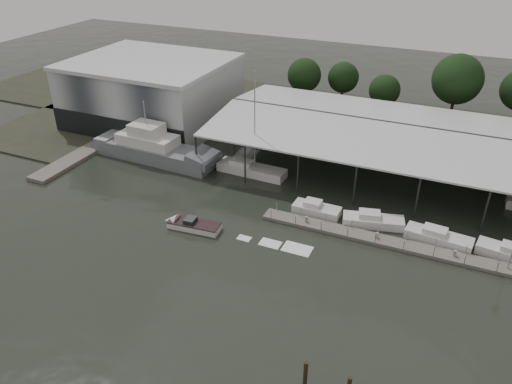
% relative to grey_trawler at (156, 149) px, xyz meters
% --- Properties ---
extents(ground, '(200.00, 200.00, 0.00)m').
position_rel_grey_trawler_xyz_m(ground, '(19.40, -17.62, -1.58)').
color(ground, black).
rests_on(ground, ground).
extents(land_strip_far, '(140.00, 30.00, 0.30)m').
position_rel_grey_trawler_xyz_m(land_strip_far, '(19.40, 24.38, -1.48)').
color(land_strip_far, '#323528').
rests_on(land_strip_far, ground).
extents(land_strip_west, '(20.00, 40.00, 0.30)m').
position_rel_grey_trawler_xyz_m(land_strip_west, '(-20.60, 12.38, -1.48)').
color(land_strip_west, '#323528').
rests_on(land_strip_west, ground).
extents(storage_warehouse, '(24.50, 20.50, 10.50)m').
position_rel_grey_trawler_xyz_m(storage_warehouse, '(-8.60, 12.32, 3.71)').
color(storage_warehouse, '#AFB5BA').
rests_on(storage_warehouse, ground).
extents(covered_boat_shed, '(58.24, 24.00, 6.96)m').
position_rel_grey_trawler_xyz_m(covered_boat_shed, '(36.40, 10.38, 4.55)').
color(covered_boat_shed, '#BABDBF').
rests_on(covered_boat_shed, ground).
extents(trawler_dock, '(3.00, 18.00, 0.50)m').
position_rel_grey_trawler_xyz_m(trawler_dock, '(-10.60, -3.62, -1.33)').
color(trawler_dock, slate).
rests_on(trawler_dock, ground).
extents(floating_dock, '(28.00, 2.00, 1.40)m').
position_rel_grey_trawler_xyz_m(floating_dock, '(34.40, -7.62, -1.38)').
color(floating_dock, slate).
rests_on(floating_dock, ground).
extents(grey_trawler, '(19.33, 5.54, 8.84)m').
position_rel_grey_trawler_xyz_m(grey_trawler, '(0.00, 0.00, 0.00)').
color(grey_trawler, slate).
rests_on(grey_trawler, ground).
extents(white_sailboat, '(9.62, 2.89, 14.54)m').
position_rel_grey_trawler_xyz_m(white_sailboat, '(14.33, 1.31, -0.92)').
color(white_sailboat, white).
rests_on(white_sailboat, ground).
extents(speedboat_underway, '(17.67, 3.59, 2.00)m').
position_rel_grey_trawler_xyz_m(speedboat_underway, '(13.59, -13.59, -1.19)').
color(speedboat_underway, white).
rests_on(speedboat_underway, ground).
extents(moored_cruiser_0, '(5.59, 2.30, 1.70)m').
position_rel_grey_trawler_xyz_m(moored_cruiser_0, '(25.68, -4.95, -0.97)').
color(moored_cruiser_0, white).
rests_on(moored_cruiser_0, ground).
extents(moored_cruiser_1, '(7.14, 3.80, 1.70)m').
position_rel_grey_trawler_xyz_m(moored_cruiser_1, '(32.31, -4.69, -0.97)').
color(moored_cruiser_1, white).
rests_on(moored_cruiser_1, ground).
extents(moored_cruiser_2, '(7.18, 2.91, 1.70)m').
position_rel_grey_trawler_xyz_m(moored_cruiser_2, '(39.48, -5.12, -0.97)').
color(moored_cruiser_2, white).
rests_on(moored_cruiser_2, ground).
extents(horizon_tree_line, '(67.36, 12.02, 11.94)m').
position_rel_grey_trawler_xyz_m(horizon_tree_line, '(43.61, 30.18, 5.07)').
color(horizon_tree_line, black).
rests_on(horizon_tree_line, ground).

